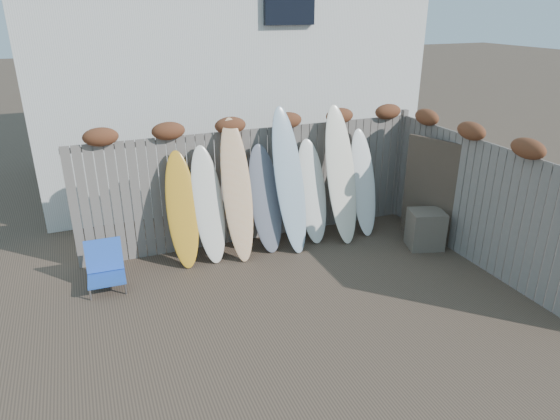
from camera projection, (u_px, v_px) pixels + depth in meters
name	position (u px, v px, depth m)	size (l,w,h in m)	color
ground	(312.00, 306.00, 6.99)	(80.00, 80.00, 0.00)	#493A2D
back_fence	(257.00, 175.00, 8.61)	(6.05, 0.28, 2.24)	slate
right_fence	(480.00, 196.00, 7.81)	(0.28, 4.40, 2.24)	slate
house	(214.00, 38.00, 11.51)	(8.50, 5.50, 6.33)	silver
beach_chair	(105.00, 267.00, 7.36)	(0.55, 0.58, 0.71)	#2451B4
wooden_crate	(426.00, 229.00, 8.58)	(0.57, 0.48, 0.67)	#493A36
lattice_panel	(435.00, 192.00, 8.62)	(0.05, 1.22, 1.83)	brown
surfboard_0	(182.00, 210.00, 7.88)	(0.48, 0.07, 1.89)	gold
surfboard_1	(208.00, 205.00, 8.02)	(0.50, 0.07, 1.93)	silver
surfboard_2	(237.00, 191.00, 8.06)	(0.48, 0.07, 2.35)	#FFD293
surfboard_3	(265.00, 199.00, 8.37)	(0.55, 0.07, 1.85)	slate
surfboard_4	(289.00, 181.00, 8.32)	(0.52, 0.07, 2.48)	#99B2C4
surfboard_5	(312.00, 192.00, 8.71)	(0.52, 0.07, 1.85)	white
surfboard_6	(341.00, 175.00, 8.67)	(0.54, 0.07, 2.43)	white
surfboard_7	(363.00, 183.00, 8.99)	(0.47, 0.07, 1.95)	white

